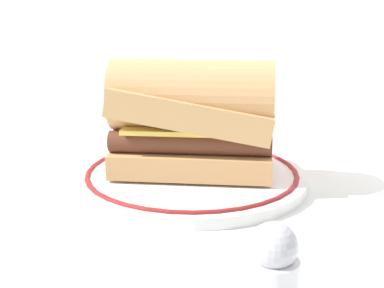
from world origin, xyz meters
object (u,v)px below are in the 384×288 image
(plate, at_px, (192,176))
(salt_shaker, at_px, (272,279))
(sausage_sandwich, at_px, (192,116))
(butter_knife, at_px, (149,136))

(plate, relative_size, salt_shaker, 3.52)
(sausage_sandwich, bearing_deg, plate, -79.00)
(sausage_sandwich, distance_m, butter_knife, 0.21)
(plate, bearing_deg, sausage_sandwich, 116.57)
(salt_shaker, bearing_deg, plate, 121.87)
(salt_shaker, distance_m, butter_knife, 0.47)
(plate, distance_m, sausage_sandwich, 0.07)
(plate, distance_m, butter_knife, 0.19)
(plate, relative_size, sausage_sandwich, 1.33)
(sausage_sandwich, xyz_separation_m, salt_shaker, (0.15, -0.23, -0.04))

